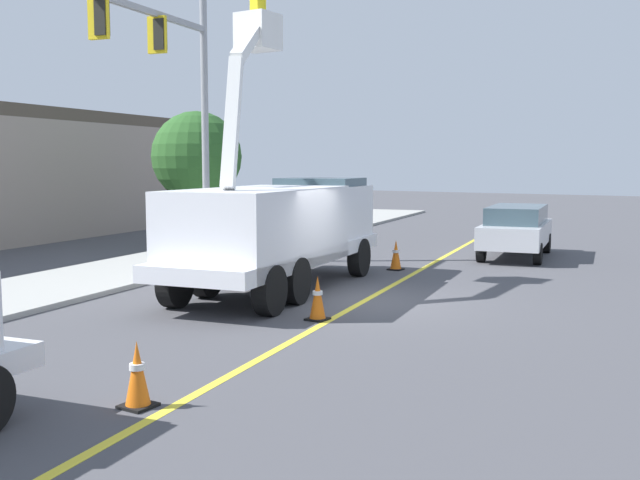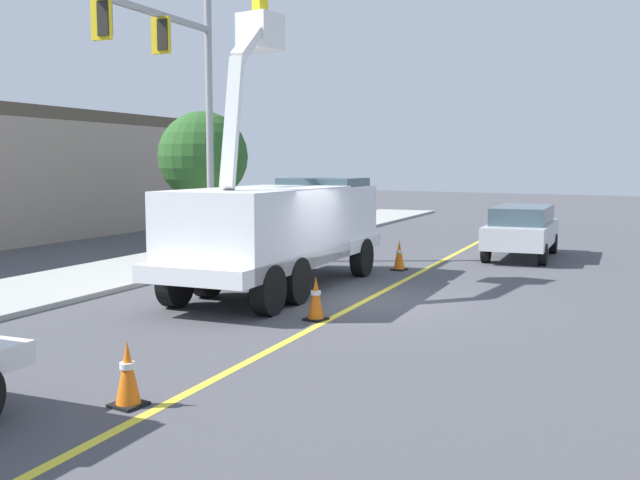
% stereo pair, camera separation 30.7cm
% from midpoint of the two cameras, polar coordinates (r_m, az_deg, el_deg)
% --- Properties ---
extents(ground, '(120.00, 120.00, 0.00)m').
position_cam_midpoint_polar(ground, '(16.50, 3.99, -4.81)').
color(ground, '#47474C').
extents(sidewalk_far_side, '(59.68, 14.25, 0.12)m').
position_cam_midpoint_polar(sidewalk_far_side, '(20.27, -16.99, -2.86)').
color(sidewalk_far_side, '#9E9E99').
rests_on(sidewalk_far_side, ground).
extents(lane_centre_stripe, '(49.23, 9.08, 0.01)m').
position_cam_midpoint_polar(lane_centre_stripe, '(16.50, 3.99, -4.79)').
color(lane_centre_stripe, yellow).
rests_on(lane_centre_stripe, ground).
extents(utility_bucket_truck, '(8.51, 3.92, 7.29)m').
position_cam_midpoint_polar(utility_bucket_truck, '(17.93, -2.54, 1.28)').
color(utility_bucket_truck, white).
rests_on(utility_bucket_truck, ground).
extents(passing_minivan, '(5.06, 2.73, 1.69)m').
position_cam_midpoint_polar(passing_minivan, '(24.90, 15.82, 0.89)').
color(passing_minivan, silver).
rests_on(passing_minivan, ground).
extents(traffic_cone_mid_front, '(0.40, 0.40, 0.86)m').
position_cam_midpoint_polar(traffic_cone_mid_front, '(9.72, -13.89, -10.10)').
color(traffic_cone_mid_front, black).
rests_on(traffic_cone_mid_front, ground).
extents(traffic_cone_mid_rear, '(0.40, 0.40, 0.88)m').
position_cam_midpoint_polar(traffic_cone_mid_rear, '(14.46, 0.28, -4.58)').
color(traffic_cone_mid_rear, black).
rests_on(traffic_cone_mid_rear, ground).
extents(traffic_cone_trailing, '(0.40, 0.40, 0.88)m').
position_cam_midpoint_polar(traffic_cone_trailing, '(21.32, 6.62, -1.20)').
color(traffic_cone_trailing, black).
rests_on(traffic_cone_trailing, ground).
extents(traffic_signal_mast, '(6.20, 1.29, 8.19)m').
position_cam_midpoint_polar(traffic_signal_mast, '(21.73, -10.67, 12.16)').
color(traffic_signal_mast, gray).
rests_on(traffic_signal_mast, ground).
extents(street_tree_right, '(3.41, 3.41, 5.06)m').
position_cam_midpoint_polar(street_tree_right, '(28.24, -8.79, 6.44)').
color(street_tree_right, brown).
rests_on(street_tree_right, ground).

